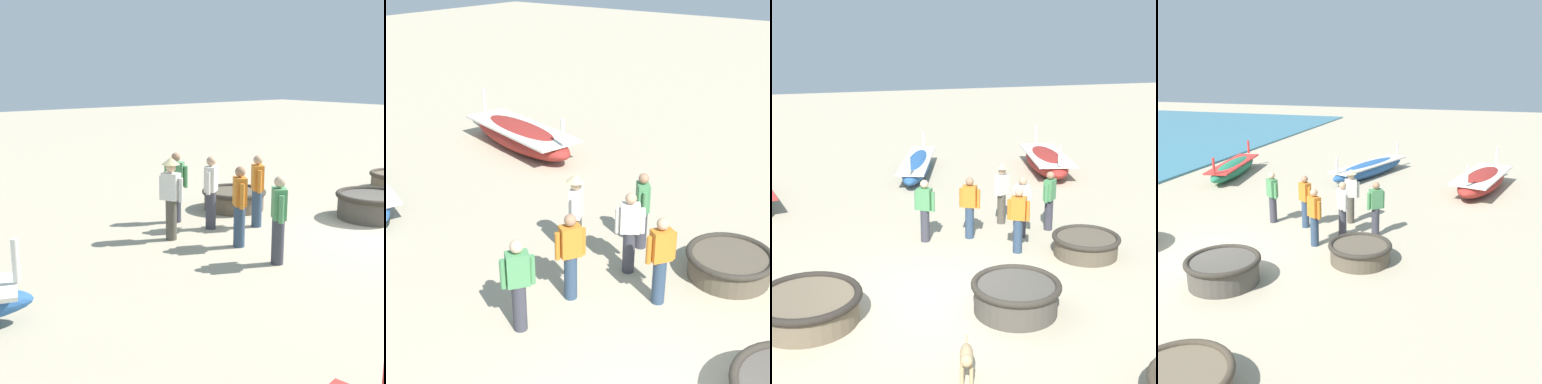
# 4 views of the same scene
# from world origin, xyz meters

# --- Properties ---
(ground_plane) EXTENTS (80.00, 80.00, 0.00)m
(ground_plane) POSITION_xyz_m (0.00, 0.00, 0.00)
(ground_plane) COLOR tan
(coracle_beside_post) EXTENTS (1.67, 1.67, 0.60)m
(coracle_beside_post) POSITION_xyz_m (1.25, -0.93, 0.32)
(coracle_beside_post) COLOR #4C473F
(coracle_beside_post) RESTS_ON ground
(coracle_front_left) EXTENTS (1.65, 1.65, 0.49)m
(coracle_front_left) POSITION_xyz_m (2.62, -4.30, 0.27)
(coracle_front_left) COLOR brown
(coracle_front_left) RESTS_ON ground
(coracle_upturned) EXTENTS (1.57, 1.57, 0.49)m
(coracle_upturned) POSITION_xyz_m (3.84, 0.99, 0.27)
(coracle_upturned) COLOR brown
(coracle_upturned) RESTS_ON ground
(long_boat_white_hull) EXTENTS (2.52, 4.97, 1.17)m
(long_boat_white_hull) POSITION_xyz_m (1.86, 9.53, 0.34)
(long_boat_white_hull) COLOR #285693
(long_boat_white_hull) RESTS_ON ground
(long_boat_green_hull) EXTENTS (2.33, 4.59, 1.39)m
(long_boat_green_hull) POSITION_xyz_m (6.54, 8.49, 0.40)
(long_boat_green_hull) COLOR maroon
(long_boat_green_hull) RESTS_ON ground
(long_boat_red_hull) EXTENTS (1.70, 4.50, 1.22)m
(long_boat_red_hull) POSITION_xyz_m (-3.76, 7.84, 0.35)
(long_boat_red_hull) COLOR #237551
(long_boat_red_hull) RESTS_ON ground
(fisherman_standing_right) EXTENTS (0.44, 0.38, 1.57)m
(fisherman_standing_right) POSITION_xyz_m (0.52, 2.99, 0.84)
(fisherman_standing_right) COLOR #383842
(fisherman_standing_right) RESTS_ON ground
(fisherman_crouching) EXTENTS (0.37, 0.45, 1.57)m
(fisherman_crouching) POSITION_xyz_m (2.90, 2.52, 0.84)
(fisherman_crouching) COLOR #383842
(fisherman_crouching) RESTS_ON ground
(fisherman_hauling) EXTENTS (0.42, 0.39, 1.57)m
(fisherman_hauling) POSITION_xyz_m (3.78, 2.79, 0.84)
(fisherman_hauling) COLOR #383842
(fisherman_hauling) RESTS_ON ground
(fisherman_standing_left) EXTENTS (0.49, 0.36, 1.67)m
(fisherman_standing_left) POSITION_xyz_m (2.80, 3.64, 0.96)
(fisherman_standing_left) COLOR #4C473D
(fisherman_standing_left) RESTS_ON ground
(fisherman_by_coracle) EXTENTS (0.46, 0.37, 1.57)m
(fisherman_by_coracle) POSITION_xyz_m (2.41, 1.63, 0.84)
(fisherman_by_coracle) COLOR #2D425B
(fisherman_by_coracle) RESTS_ON ground
(fisherman_with_hat) EXTENTS (0.46, 0.37, 1.57)m
(fisherman_with_hat) POSITION_xyz_m (1.64, 2.87, 0.84)
(fisherman_with_hat) COLOR #2D425B
(fisherman_with_hat) RESTS_ON ground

